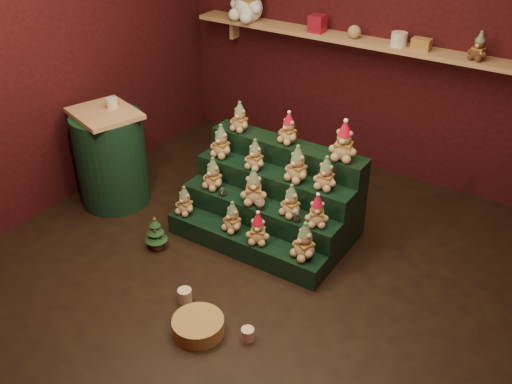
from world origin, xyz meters
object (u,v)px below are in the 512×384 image
Objects in this scene: riser_tier_front at (244,244)px; snow_globe_a at (223,191)px; mug_right at (248,334)px; brown_bear at (479,46)px; mug_left at (185,296)px; snow_globe_c at (297,217)px; side_table at (111,158)px; wicker_basket at (198,326)px; mini_christmas_tree at (156,233)px; snow_globe_b at (260,203)px.

snow_globe_a reaches higher than riser_tier_front.
brown_bear is (0.58, 2.53, 1.39)m from mug_right.
snow_globe_c is at bearing 63.88° from mug_left.
snow_globe_c is 0.10× the size of side_table.
brown_bear is (0.89, 2.65, 1.38)m from wicker_basket.
riser_tier_front is 0.72m from mini_christmas_tree.
side_table reaches higher than snow_globe_b.
snow_globe_a is 0.34× the size of brown_bear.
brown_bear is at bearing 49.78° from mini_christmas_tree.
snow_globe_c is 1.01m from mug_right.
brown_bear reaches higher than snow_globe_c.
side_table reaches higher than mug_right.
snow_globe_c is at bearing 25.50° from mini_christmas_tree.
snow_globe_b reaches higher than wicker_basket.
mug_left is (-0.42, -0.86, -0.35)m from snow_globe_c.
mini_christmas_tree is 1.27m from mug_right.
mini_christmas_tree is at bearing -154.50° from snow_globe_c.
riser_tier_front is 6.19× the size of brown_bear.
snow_globe_a is 0.37m from snow_globe_b.
brown_bear is at bearing 57.36° from riser_tier_front.
wicker_basket is (0.23, -0.90, -0.03)m from riser_tier_front.
snow_globe_c is 1.83m from side_table.
mug_right is at bearing -80.05° from snow_globe_c.
snow_globe_a is at bearing 56.28° from mini_christmas_tree.
snow_globe_a is 0.09× the size of side_table.
mini_christmas_tree is at bearing -119.46° from brown_bear.
wicker_basket is (0.87, -0.57, -0.09)m from mini_christmas_tree.
snow_globe_c is at bearing 81.74° from wicker_basket.
snow_globe_b is 0.11× the size of side_table.
brown_bear is (1.17, 2.46, 1.38)m from mug_left.
snow_globe_c reaches higher than mug_left.
mini_christmas_tree is (0.81, -0.36, -0.29)m from side_table.
side_table is 2.89× the size of mini_christmas_tree.
snow_globe_b reaches higher than mug_left.
mini_christmas_tree reaches higher than wicker_basket.
snow_globe_a reaches higher than wicker_basket.
wicker_basket is at bearing -80.41° from snow_globe_b.
side_table is at bearing 152.46° from mug_left.
snow_globe_b is at bearing 180.00° from snow_globe_c.
snow_globe_c is 0.28× the size of mini_christmas_tree.
brown_bear reaches higher than mini_christmas_tree.
mini_christmas_tree is 1.04m from wicker_basket.
mug_left is 0.33m from wicker_basket.
side_table is 8.68× the size of mug_left.
snow_globe_b reaches higher than mug_right.
mug_left is (0.60, -0.38, -0.10)m from mini_christmas_tree.
riser_tier_front is 4.55× the size of mini_christmas_tree.
brown_bear reaches higher than mug_right.
mug_left is at bearing -93.16° from riser_tier_front.
snow_globe_a reaches higher than mini_christmas_tree.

